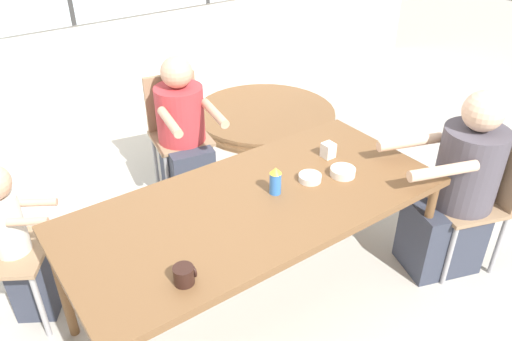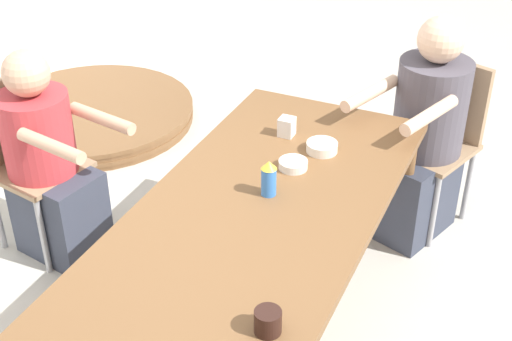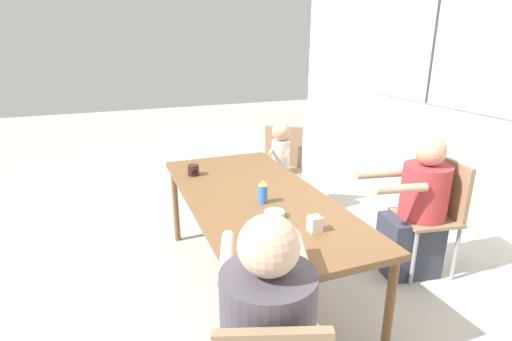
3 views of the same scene
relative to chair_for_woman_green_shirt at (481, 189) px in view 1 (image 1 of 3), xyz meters
name	(u,v)px [view 1 (image 1 of 3)]	position (x,y,z in m)	size (l,w,h in m)	color
ground_plane	(256,302)	(-1.31, 0.46, -0.53)	(16.00, 16.00, 0.00)	#B2ADA3
dining_table	(256,209)	(-1.31, 0.46, 0.14)	(1.96, 0.89, 0.72)	brown
chair_for_woman_green_shirt	(481,189)	(0.00, 0.00, 0.00)	(0.51, 0.51, 0.88)	#937556
chair_for_man_blue_shirt	(176,123)	(-1.06, 1.82, 0.00)	(0.47, 0.47, 0.88)	#937556
person_woman_green_shirt	(456,195)	(-0.16, 0.06, -0.01)	(0.72, 0.54, 1.17)	#333847
person_man_blue_shirt	(184,139)	(-1.09, 1.66, -0.05)	(0.44, 0.67, 1.08)	#333847
person_toddler	(18,247)	(-2.36, 1.12, -0.05)	(0.36, 0.32, 0.97)	#333847
coffee_mug	(184,275)	(-1.88, 0.16, 0.23)	(0.09, 0.09, 0.08)	black
sippy_cup	(276,181)	(-1.19, 0.45, 0.27)	(0.06, 0.06, 0.15)	blue
milk_carton_small	(328,150)	(-0.72, 0.57, 0.24)	(0.07, 0.07, 0.09)	silver
bowl_white_shallow	(343,172)	(-0.79, 0.38, 0.22)	(0.14, 0.14, 0.04)	silver
bowl_cereal	(310,178)	(-0.97, 0.44, 0.21)	(0.12, 0.12, 0.04)	silver
folded_table_stack	(265,116)	(0.12, 2.32, -0.47)	(1.36, 1.36, 0.12)	brown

